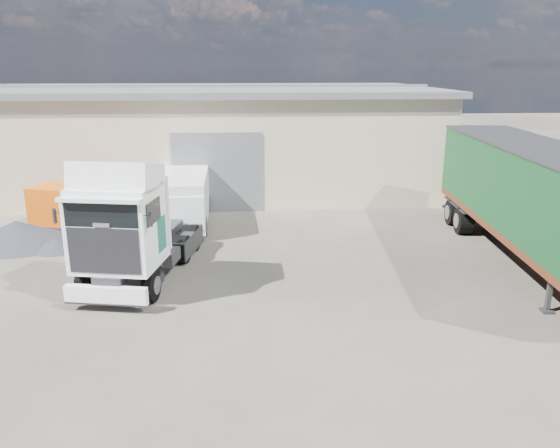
{
  "coord_description": "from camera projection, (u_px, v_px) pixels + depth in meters",
  "views": [
    {
      "loc": [
        -0.85,
        -14.23,
        6.45
      ],
      "look_at": [
        0.34,
        3.0,
        1.4
      ],
      "focal_mm": 35.0,
      "sensor_mm": 36.0,
      "label": 1
    }
  ],
  "objects": [
    {
      "name": "panel_van",
      "position": [
        181.0,
        199.0,
        22.53
      ],
      "size": [
        2.28,
        5.34,
        2.16
      ],
      "rotation": [
        0.0,
        0.0,
        0.02
      ],
      "color": "black",
      "rests_on": "ground"
    },
    {
      "name": "tractor_unit",
      "position": [
        130.0,
        232.0,
        16.18
      ],
      "size": [
        3.31,
        6.27,
        4.01
      ],
      "rotation": [
        0.0,
        0.0,
        -0.18
      ],
      "color": "black",
      "rests_on": "ground"
    },
    {
      "name": "orange_skip",
      "position": [
        67.0,
        210.0,
        22.15
      ],
      "size": [
        3.2,
        2.5,
        1.75
      ],
      "rotation": [
        0.0,
        0.0,
        -0.3
      ],
      "color": "#2D2D30",
      "rests_on": "ground"
    },
    {
      "name": "box_trailer",
      "position": [
        530.0,
        192.0,
        17.83
      ],
      "size": [
        3.59,
        12.2,
        4.0
      ],
      "rotation": [
        0.0,
        0.0,
        -0.09
      ],
      "color": "#2D2D30",
      "rests_on": "ground"
    },
    {
      "name": "warehouse",
      "position": [
        147.0,
        137.0,
        29.66
      ],
      "size": [
        30.6,
        12.6,
        5.42
      ],
      "color": "beige",
      "rests_on": "ground"
    },
    {
      "name": "gravel_heap",
      "position": [
        15.0,
        233.0,
        20.32
      ],
      "size": [
        5.24,
        4.58,
        0.9
      ],
      "rotation": [
        0.0,
        0.0,
        0.06
      ],
      "color": "black",
      "rests_on": "ground"
    },
    {
      "name": "ground",
      "position": [
        275.0,
        301.0,
        15.49
      ],
      "size": [
        120.0,
        120.0,
        0.0
      ],
      "primitive_type": "plane",
      "color": "#292722",
      "rests_on": "ground"
    },
    {
      "name": "brick_boundary_wall",
      "position": [
        555.0,
        201.0,
        21.65
      ],
      "size": [
        0.35,
        26.0,
        2.5
      ],
      "primitive_type": "cube",
      "color": "maroon",
      "rests_on": "ground"
    }
  ]
}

